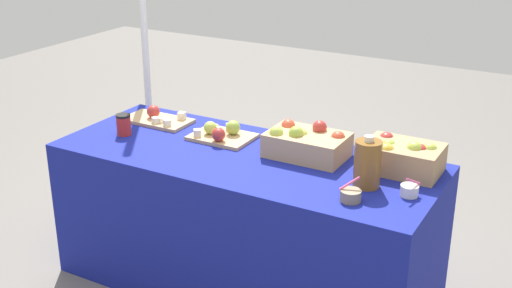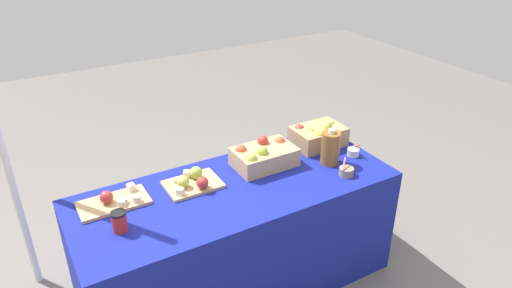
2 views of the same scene
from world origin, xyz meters
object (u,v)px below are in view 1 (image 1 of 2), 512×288
object	(u,v)px
tent_pole	(144,26)
sample_bowl_mid	(410,190)
apple_crate_middle	(306,143)
cutting_board_back	(158,119)
sample_bowl_near	(351,195)
coffee_cup	(124,125)
cider_jug	(368,164)
apple_crate_left	(404,156)
cutting_board_front	(222,133)

from	to	relation	value
tent_pole	sample_bowl_mid	bearing A→B (deg)	-20.37
apple_crate_middle	cutting_board_back	distance (m)	0.93
sample_bowl_near	sample_bowl_mid	bearing A→B (deg)	40.10
sample_bowl_mid	tent_pole	bearing A→B (deg)	159.63
cutting_board_back	sample_bowl_near	size ratio (longest dim) A/B	3.75
sample_bowl_mid	coffee_cup	xyz separation A→B (m)	(-1.53, -0.02, 0.03)
sample_bowl_near	cider_jug	distance (m)	0.19
coffee_cup	cutting_board_back	bearing A→B (deg)	82.57
sample_bowl_mid	cider_jug	distance (m)	0.21
apple_crate_left	cider_jug	distance (m)	0.25
sample_bowl_mid	cutting_board_back	bearing A→B (deg)	171.38
apple_crate_left	cutting_board_front	size ratio (longest dim) A/B	1.08
apple_crate_left	cider_jug	world-z (taller)	cider_jug
coffee_cup	tent_pole	xyz separation A→B (m)	(-0.43, 0.75, 0.34)
cutting_board_back	sample_bowl_near	xyz separation A→B (m)	(1.30, -0.39, 0.00)
cutting_board_front	cutting_board_back	size ratio (longest dim) A/B	0.84
cider_jug	coffee_cup	xyz separation A→B (m)	(-1.34, -0.02, -0.05)
cider_jug	cutting_board_back	bearing A→B (deg)	170.23
cider_jug	tent_pole	distance (m)	1.93
cutting_board_front	coffee_cup	size ratio (longest dim) A/B	2.84
apple_crate_middle	coffee_cup	world-z (taller)	apple_crate_middle
apple_crate_middle	sample_bowl_near	bearing A→B (deg)	-43.59
cutting_board_back	tent_pole	size ratio (longest dim) A/B	0.17
cutting_board_back	sample_bowl_near	distance (m)	1.36
tent_pole	sample_bowl_near	bearing A→B (deg)	-26.95
apple_crate_middle	tent_pole	distance (m)	1.53
cutting_board_front	tent_pole	size ratio (longest dim) A/B	0.14
sample_bowl_mid	tent_pole	world-z (taller)	tent_pole
cutting_board_back	cider_jug	world-z (taller)	cider_jug
sample_bowl_near	coffee_cup	size ratio (longest dim) A/B	0.90
cutting_board_front	sample_bowl_mid	distance (m)	1.07
tent_pole	cutting_board_back	bearing A→B (deg)	-47.28
apple_crate_left	sample_bowl_near	xyz separation A→B (m)	(-0.09, -0.41, -0.05)
apple_crate_left	cutting_board_front	distance (m)	0.95
cutting_board_back	coffee_cup	world-z (taller)	coffee_cup
cider_jug	coffee_cup	size ratio (longest dim) A/B	2.09
sample_bowl_near	cutting_board_front	bearing A→B (deg)	157.78
coffee_cup	tent_pole	distance (m)	0.93
sample_bowl_near	sample_bowl_mid	xyz separation A→B (m)	(0.20, 0.17, 0.00)
apple_crate_middle	tent_pole	xyz separation A→B (m)	(-1.39, 0.54, 0.33)
cutting_board_back	coffee_cup	distance (m)	0.25
cutting_board_back	sample_bowl_mid	world-z (taller)	sample_bowl_mid
cutting_board_back	cider_jug	bearing A→B (deg)	-9.77
cutting_board_front	sample_bowl_near	size ratio (longest dim) A/B	3.16
apple_crate_middle	cider_jug	world-z (taller)	cider_jug
sample_bowl_near	tent_pole	bearing A→B (deg)	153.05
cutting_board_back	tent_pole	xyz separation A→B (m)	(-0.46, 0.50, 0.38)
cider_jug	sample_bowl_near	bearing A→B (deg)	-91.84
coffee_cup	tent_pole	size ratio (longest dim) A/B	0.05
apple_crate_left	apple_crate_middle	world-z (taller)	apple_crate_middle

